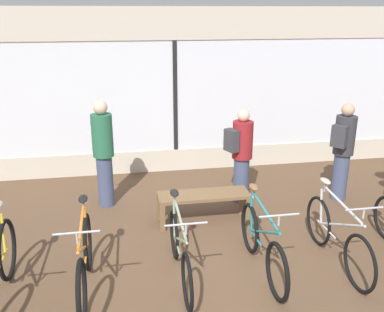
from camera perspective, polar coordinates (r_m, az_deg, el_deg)
The scene contains 10 objects.
ground_plane at distance 5.59m, azimuth 3.25°, elevation -15.20°, with size 24.00×24.00×0.00m, color brown.
shop_back_wall at distance 8.42m, azimuth -2.29°, elevation 8.66°, with size 12.00×0.08×3.20m.
bicycle_left at distance 5.19m, azimuth -14.11°, elevation -13.53°, with size 0.46×1.78×1.04m.
bicycle_center_left at distance 5.28m, azimuth -1.64°, elevation -12.57°, with size 0.46×1.71×1.01m.
bicycle_center_right at distance 5.48m, azimuth 9.31°, elevation -11.54°, with size 0.46×1.72×1.02m.
bicycle_right at distance 5.86m, azimuth 18.74°, elevation -10.08°, with size 0.46×1.76×1.03m.
display_bench at distance 6.59m, azimuth 1.57°, elevation -5.72°, with size 1.40×0.44×0.47m.
customer_near_rack at distance 7.10m, azimuth -11.73°, elevation 0.59°, with size 0.46×0.46×1.79m.
customer_by_window at distance 7.63m, azimuth 19.47°, elevation 0.88°, with size 0.55×0.53×1.69m.
customer_mid_floor at distance 7.17m, azimuth 6.58°, elevation 0.36°, with size 0.56×0.46×1.61m.
Camera 1 is at (-1.09, -4.50, 3.13)m, focal length 40.00 mm.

